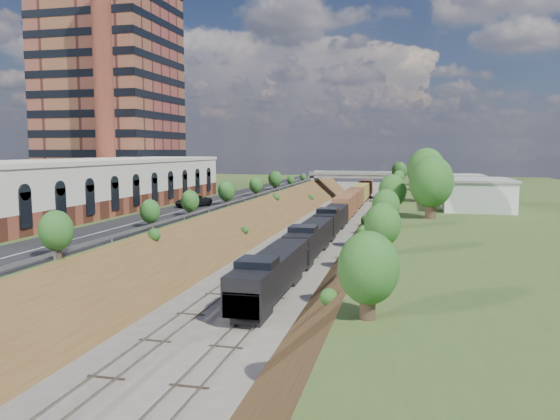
{
  "coord_description": "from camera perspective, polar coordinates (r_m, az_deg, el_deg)",
  "views": [
    {
      "loc": [
        14.37,
        -27.94,
        13.27
      ],
      "look_at": [
        -0.81,
        36.11,
        6.0
      ],
      "focal_mm": 35.0,
      "sensor_mm": 36.0,
      "label": 1
    }
  ],
  "objects": [
    {
      "name": "highrise_tower",
      "position": [
        117.39,
        -17.37,
        15.64
      ],
      "size": [
        22.0,
        22.0,
        53.9
      ],
      "color": "brown",
      "rests_on": "platform_left"
    },
    {
      "name": "smokestack",
      "position": [
        98.6,
        -17.97,
        12.83
      ],
      "size": [
        3.2,
        3.2,
        40.0
      ],
      "primitive_type": "cylinder",
      "color": "brown",
      "rests_on": "platform_left"
    },
    {
      "name": "platform_left",
      "position": [
        100.47,
        -14.89,
        -0.06
      ],
      "size": [
        44.0,
        180.0,
        5.0
      ],
      "primitive_type": "cube",
      "color": "#3E5422",
      "rests_on": "ground"
    },
    {
      "name": "freight_train",
      "position": [
        102.79,
        6.69,
        0.3
      ],
      "size": [
        3.1,
        124.65,
        4.62
      ],
      "color": "black",
      "rests_on": "ground"
    },
    {
      "name": "rail_right_track",
      "position": [
        89.7,
        5.65,
        -2.18
      ],
      "size": [
        1.58,
        180.0,
        0.18
      ],
      "primitive_type": "cube",
      "color": "gray",
      "rests_on": "ground"
    },
    {
      "name": "embankment_right",
      "position": [
        89.0,
        11.02,
        -2.39
      ],
      "size": [
        10.0,
        180.0,
        10.0
      ],
      "primitive_type": "cube",
      "rotation": [
        0.0,
        0.79,
        0.0
      ],
      "color": "brown",
      "rests_on": "ground"
    },
    {
      "name": "tree_left_crest",
      "position": [
        54.98,
        -15.19,
        -0.43
      ],
      "size": [
        2.45,
        2.45,
        3.55
      ],
      "color": "#473323",
      "rests_on": "platform_left"
    },
    {
      "name": "white_building_far",
      "position": [
        102.51,
        18.15,
        2.37
      ],
      "size": [
        8.0,
        10.0,
        3.6
      ],
      "primitive_type": "cube",
      "color": "silver",
      "rests_on": "platform_right"
    },
    {
      "name": "road",
      "position": [
        93.24,
        -5.41,
        1.22
      ],
      "size": [
        8.0,
        180.0,
        0.1
      ],
      "primitive_type": "cube",
      "color": "black",
      "rests_on": "platform_left"
    },
    {
      "name": "suv",
      "position": [
        79.61,
        -9.06,
        0.91
      ],
      "size": [
        4.68,
        6.3,
        1.59
      ],
      "primitive_type": "imported",
      "rotation": [
        0.0,
        0.0,
        -0.4
      ],
      "color": "black",
      "rests_on": "road"
    },
    {
      "name": "tree_right_large",
      "position": [
        68.11,
        15.54,
        2.8
      ],
      "size": [
        5.25,
        5.25,
        7.61
      ],
      "color": "#473323",
      "rests_on": "platform_right"
    },
    {
      "name": "white_building_near",
      "position": [
        80.71,
        19.79,
        1.47
      ],
      "size": [
        9.0,
        12.0,
        4.0
      ],
      "primitive_type": "cube",
      "color": "silver",
      "rests_on": "platform_right"
    },
    {
      "name": "commercial_building",
      "position": [
        78.53,
        -19.37,
        2.47
      ],
      "size": [
        14.3,
        62.3,
        7.0
      ],
      "color": "brown",
      "rests_on": "platform_left"
    },
    {
      "name": "platform_right",
      "position": [
        90.54,
        25.11,
        -1.13
      ],
      "size": [
        44.0,
        180.0,
        5.0
      ],
      "primitive_type": "cube",
      "color": "#3E5422",
      "rests_on": "ground"
    },
    {
      "name": "guardrail",
      "position": [
        91.78,
        -3.02,
        1.47
      ],
      "size": [
        0.1,
        171.0,
        0.7
      ],
      "color": "#99999E",
      "rests_on": "platform_left"
    },
    {
      "name": "ground",
      "position": [
        34.11,
        -13.35,
        -16.77
      ],
      "size": [
        400.0,
        400.0,
        0.0
      ],
      "primitive_type": "plane",
      "color": "#6B665B",
      "rests_on": "ground"
    },
    {
      "name": "embankment_left",
      "position": [
        92.49,
        -2.73,
        -1.95
      ],
      "size": [
        10.0,
        180.0,
        10.0
      ],
      "primitive_type": "cube",
      "rotation": [
        0.0,
        0.79,
        0.0
      ],
      "color": "brown",
      "rests_on": "ground"
    },
    {
      "name": "overpass",
      "position": [
        150.86,
        7.86,
        3.07
      ],
      "size": [
        24.5,
        8.3,
        7.4
      ],
      "color": "gray",
      "rests_on": "ground"
    },
    {
      "name": "rail_left_track",
      "position": [
        90.53,
        2.39,
        -2.07
      ],
      "size": [
        1.58,
        180.0,
        0.18
      ],
      "primitive_type": "cube",
      "color": "gray",
      "rests_on": "ground"
    }
  ]
}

